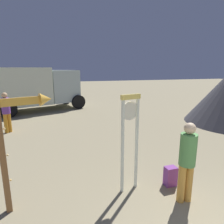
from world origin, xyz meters
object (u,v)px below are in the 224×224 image
at_px(arrow_sign, 19,127).
at_px(person_distant, 6,111).
at_px(box_truck_near, 29,87).
at_px(person_near_clock, 187,159).
at_px(standing_clock, 130,133).
at_px(backpack, 170,176).

xyz_separation_m(arrow_sign, person_distant, (-1.20, 5.07, -0.66)).
bearing_deg(person_distant, arrow_sign, -76.73).
bearing_deg(box_truck_near, person_near_clock, -70.01).
bearing_deg(arrow_sign, standing_clock, -2.76).
distance_m(person_near_clock, person_distant, 7.26).
height_order(person_near_clock, box_truck_near, box_truck_near).
bearing_deg(person_near_clock, person_distant, 125.62).
distance_m(standing_clock, backpack, 1.45).
relative_size(person_distant, box_truck_near, 0.26).
xyz_separation_m(backpack, person_distant, (-4.28, 5.34, 0.72)).
xyz_separation_m(standing_clock, backpack, (0.95, -0.16, -1.08)).
distance_m(standing_clock, person_near_clock, 1.22).
bearing_deg(box_truck_near, arrow_sign, -85.83).
xyz_separation_m(person_near_clock, backpack, (0.05, 0.56, -0.70)).
xyz_separation_m(arrow_sign, backpack, (3.08, -0.26, -1.38)).
bearing_deg(person_near_clock, standing_clock, 141.29).
xyz_separation_m(standing_clock, person_near_clock, (0.91, -0.73, -0.38)).
xyz_separation_m(backpack, box_truck_near, (-3.76, 9.65, 1.29)).
relative_size(standing_clock, box_truck_near, 0.32).
bearing_deg(box_truck_near, backpack, -68.70).
bearing_deg(person_distant, person_near_clock, -54.38).
height_order(backpack, person_distant, person_distant).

